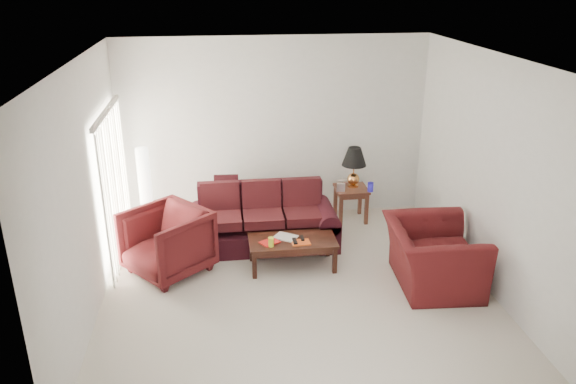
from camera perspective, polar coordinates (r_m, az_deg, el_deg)
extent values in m
plane|color=beige|center=(7.52, 0.87, -9.85)|extent=(5.00, 5.00, 0.00)
cube|color=silver|center=(8.29, -17.25, 0.52)|extent=(0.10, 2.00, 2.16)
cube|color=black|center=(9.02, -6.28, 0.53)|extent=(0.40, 0.21, 0.40)
cube|color=silver|center=(9.15, 5.40, 0.47)|extent=(0.14, 0.08, 0.13)
cylinder|color=#231CB6|center=(9.20, 8.38, 0.51)|extent=(0.12, 0.12, 0.15)
cube|color=silver|center=(9.40, 5.58, 1.15)|extent=(0.21, 0.22, 0.06)
imported|color=#400E10|center=(7.89, -12.20, -4.98)|extent=(1.41, 1.41, 0.92)
imported|color=#450F11|center=(7.68, 14.50, -6.29)|extent=(1.21, 1.36, 0.84)
cube|color=#B71612|center=(7.77, -1.87, -5.12)|extent=(0.32, 0.30, 0.01)
cube|color=silver|center=(7.91, -0.25, -4.58)|extent=(0.38, 0.36, 0.02)
cube|color=#DF531A|center=(7.76, 1.30, -5.14)|extent=(0.26, 0.20, 0.01)
cube|color=black|center=(7.75, 0.70, -5.00)|extent=(0.06, 0.18, 0.02)
cube|color=black|center=(7.84, 1.44, -4.68)|extent=(0.05, 0.16, 0.02)
cylinder|color=#F9F437|center=(7.64, -1.74, -5.10)|extent=(0.08, 0.08, 0.13)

